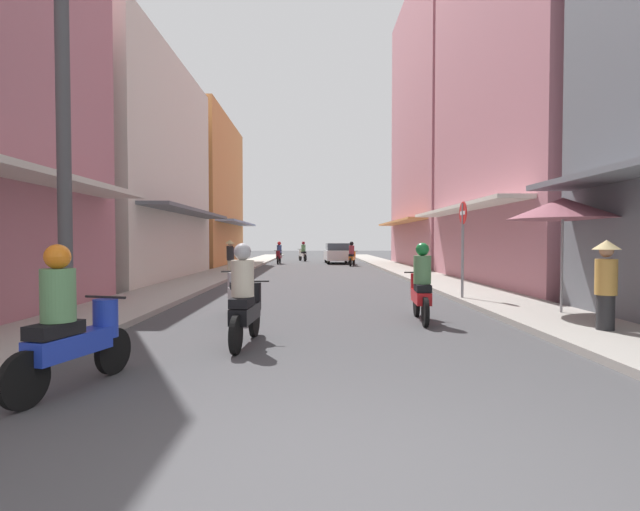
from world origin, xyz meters
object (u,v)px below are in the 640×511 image
at_px(motorbike_orange, 352,255).
at_px(parked_car, 338,253).
at_px(motorbike_red, 421,286).
at_px(motorbike_black, 245,300).
at_px(street_sign_no_entry, 463,237).
at_px(pedestrian_crossing, 606,282).
at_px(pedestrian_midway, 230,254).
at_px(utility_pole, 64,130).
at_px(motorbike_maroon, 279,254).
at_px(vendor_umbrella, 563,209).
at_px(pedestrian_foreground, 230,256).
at_px(motorbike_silver, 236,294).
at_px(motorbike_white, 303,252).
at_px(motorbike_blue, 71,325).

distance_m(motorbike_orange, parked_car, 3.55).
distance_m(motorbike_orange, motorbike_red, 21.00).
distance_m(motorbike_black, street_sign_no_entry, 7.19).
bearing_deg(parked_car, motorbike_orange, -77.48).
relative_size(pedestrian_crossing, street_sign_no_entry, 0.62).
distance_m(pedestrian_midway, street_sign_no_entry, 14.84).
bearing_deg(motorbike_orange, pedestrian_crossing, -83.74).
xyz_separation_m(utility_pole, street_sign_no_entry, (7.61, 5.30, -1.54)).
relative_size(motorbike_red, utility_pole, 0.28).
relative_size(pedestrian_midway, street_sign_no_entry, 0.63).
xyz_separation_m(motorbike_orange, motorbike_maroon, (-4.92, 2.69, 0.00)).
height_order(motorbike_orange, vendor_umbrella, vendor_umbrella).
bearing_deg(motorbike_orange, vendor_umbrella, -82.38).
bearing_deg(parked_car, utility_pole, -101.31).
distance_m(motorbike_red, vendor_umbrella, 3.45).
bearing_deg(pedestrian_midway, motorbike_maroon, 77.20).
xyz_separation_m(motorbike_red, pedestrian_foreground, (-6.01, 12.37, 0.22)).
bearing_deg(motorbike_silver, motorbike_maroon, 92.17).
bearing_deg(motorbike_orange, motorbike_white, 114.76).
bearing_deg(pedestrian_midway, parked_car, 56.58).
height_order(motorbike_silver, pedestrian_midway, pedestrian_midway).
bearing_deg(pedestrian_midway, motorbike_black, -79.03).
distance_m(pedestrian_foreground, street_sign_no_entry, 12.20).
bearing_deg(motorbike_orange, street_sign_no_entry, -85.27).
relative_size(motorbike_white, pedestrian_foreground, 1.05).
xyz_separation_m(pedestrian_crossing, vendor_umbrella, (0.28, 1.95, 1.37)).
height_order(motorbike_orange, street_sign_no_entry, street_sign_no_entry).
distance_m(motorbike_silver, motorbike_black, 2.62).
distance_m(motorbike_black, utility_pole, 3.68).
bearing_deg(motorbike_silver, pedestrian_foreground, 100.69).
height_order(motorbike_silver, motorbike_orange, motorbike_orange).
xyz_separation_m(motorbike_maroon, parked_car, (4.16, 0.77, 0.04)).
xyz_separation_m(motorbike_orange, pedestrian_foreground, (-6.29, -8.63, 0.22)).
bearing_deg(motorbike_silver, motorbike_orange, 78.87).
bearing_deg(pedestrian_crossing, motorbike_blue, -159.85).
bearing_deg(motorbike_maroon, motorbike_orange, -28.68).
relative_size(pedestrian_foreground, pedestrian_crossing, 1.01).
distance_m(motorbike_orange, pedestrian_crossing, 22.67).
xyz_separation_m(motorbike_silver, street_sign_no_entry, (5.53, 2.56, 1.21)).
relative_size(motorbike_maroon, utility_pole, 0.28).
distance_m(motorbike_black, pedestrian_crossing, 5.98).
relative_size(motorbike_black, street_sign_no_entry, 0.68).
height_order(motorbike_red, vendor_umbrella, vendor_umbrella).
bearing_deg(vendor_umbrella, motorbike_black, -158.09).
bearing_deg(motorbike_blue, vendor_umbrella, 31.13).
height_order(motorbike_white, motorbike_orange, same).
bearing_deg(motorbike_black, street_sign_no_entry, 45.78).
height_order(parked_car, pedestrian_midway, pedestrian_midway).
xyz_separation_m(motorbike_red, motorbike_maroon, (-4.64, 23.69, 0.00)).
height_order(motorbike_black, utility_pole, utility_pole).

